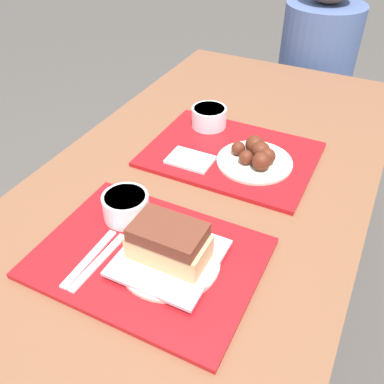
% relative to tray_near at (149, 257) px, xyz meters
% --- Properties ---
extents(ground_plane, '(12.00, 12.00, 0.00)m').
position_rel_tray_near_xyz_m(ground_plane, '(-0.02, 0.22, -0.78)').
color(ground_plane, '#4C4742').
extents(picnic_table, '(0.82, 1.80, 0.77)m').
position_rel_tray_near_xyz_m(picnic_table, '(-0.02, 0.22, -0.10)').
color(picnic_table, brown).
rests_on(picnic_table, ground_plane).
extents(picnic_bench_far, '(0.78, 0.28, 0.47)m').
position_rel_tray_near_xyz_m(picnic_bench_far, '(-0.02, 1.35, -0.39)').
color(picnic_bench_far, brown).
rests_on(picnic_bench_far, ground_plane).
extents(tray_near, '(0.45, 0.33, 0.01)m').
position_rel_tray_near_xyz_m(tray_near, '(0.00, 0.00, 0.00)').
color(tray_near, '#B21419').
rests_on(tray_near, picnic_table).
extents(tray_far, '(0.45, 0.33, 0.01)m').
position_rel_tray_near_xyz_m(tray_far, '(0.01, 0.43, 0.00)').
color(tray_far, '#B21419').
rests_on(tray_far, picnic_table).
extents(bowl_coleslaw_near, '(0.10, 0.10, 0.06)m').
position_rel_tray_near_xyz_m(bowl_coleslaw_near, '(-0.11, 0.08, 0.04)').
color(bowl_coleslaw_near, silver).
rests_on(bowl_coleslaw_near, tray_near).
extents(brisket_sandwich_plate, '(0.21, 0.21, 0.10)m').
position_rel_tray_near_xyz_m(brisket_sandwich_plate, '(0.05, 0.00, 0.04)').
color(brisket_sandwich_plate, beige).
rests_on(brisket_sandwich_plate, tray_near).
extents(plastic_fork_near, '(0.02, 0.17, 0.00)m').
position_rel_tray_near_xyz_m(plastic_fork_near, '(-0.10, -0.06, 0.01)').
color(plastic_fork_near, white).
rests_on(plastic_fork_near, tray_near).
extents(plastic_knife_near, '(0.02, 0.17, 0.00)m').
position_rel_tray_near_xyz_m(plastic_knife_near, '(-0.08, -0.06, 0.01)').
color(plastic_knife_near, white).
rests_on(plastic_knife_near, tray_near).
extents(condiment_packet, '(0.04, 0.03, 0.01)m').
position_rel_tray_near_xyz_m(condiment_packet, '(0.00, 0.08, 0.01)').
color(condiment_packet, '#3F3F47').
rests_on(condiment_packet, tray_near).
extents(bowl_coleslaw_far, '(0.10, 0.10, 0.06)m').
position_rel_tray_near_xyz_m(bowl_coleslaw_far, '(-0.11, 0.54, 0.04)').
color(bowl_coleslaw_far, silver).
rests_on(bowl_coleslaw_far, tray_far).
extents(wings_plate_far, '(0.20, 0.20, 0.06)m').
position_rel_tray_near_xyz_m(wings_plate_far, '(0.08, 0.41, 0.03)').
color(wings_plate_far, beige).
rests_on(wings_plate_far, tray_far).
extents(napkin_far, '(0.12, 0.08, 0.01)m').
position_rel_tray_near_xyz_m(napkin_far, '(-0.08, 0.34, 0.01)').
color(napkin_far, white).
rests_on(napkin_far, tray_far).
extents(person_seated_across, '(0.32, 0.32, 0.70)m').
position_rel_tray_near_xyz_m(person_seated_across, '(0.03, 1.35, -0.01)').
color(person_seated_across, '#4C6093').
rests_on(person_seated_across, picnic_bench_far).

